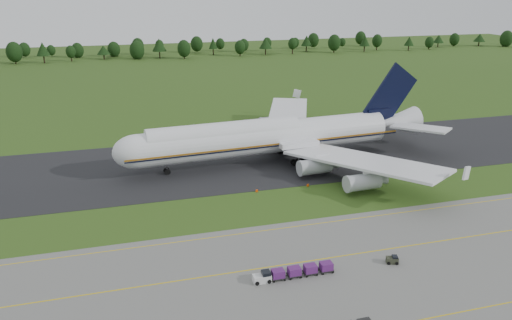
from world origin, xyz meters
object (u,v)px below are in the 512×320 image
object	(u,v)px
baggage_train	(292,272)
edge_markers	(308,185)
aircraft	(272,136)
utility_cart	(392,260)

from	to	relation	value
baggage_train	edge_markers	size ratio (longest dim) A/B	0.53
aircraft	utility_cart	bearing A→B (deg)	-85.82
aircraft	baggage_train	bearing A→B (deg)	-104.13
aircraft	utility_cart	xyz separation A→B (m)	(3.79, -51.86, -6.01)
utility_cart	aircraft	bearing A→B (deg)	94.18
baggage_train	utility_cart	size ratio (longest dim) A/B	6.12
baggage_train	utility_cart	bearing A→B (deg)	-1.80
baggage_train	edge_markers	xyz separation A→B (m)	(15.44, 33.14, -0.62)
baggage_train	edge_markers	bearing A→B (deg)	65.02
edge_markers	aircraft	bearing A→B (deg)	97.90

